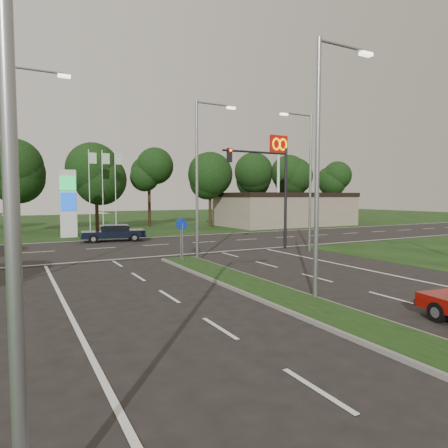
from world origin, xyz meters
name	(u,v)px	position (x,y,z in m)	size (l,w,h in m)	color
verge_far	(79,222)	(0.00, 55.00, 0.00)	(160.00, 50.00, 0.02)	black
cross_road	(143,246)	(0.00, 24.00, 0.00)	(160.00, 12.00, 0.02)	black
median_kerb	(339,318)	(0.00, 4.00, 0.06)	(2.00, 26.00, 0.12)	slate
commercial_building	(285,209)	(22.00, 36.00, 2.00)	(16.00, 9.00, 4.00)	gray
streetlight_median_near	(322,155)	(1.00, 6.00, 5.08)	(2.53, 0.22, 9.00)	gray
streetlight_median_far	(200,171)	(1.00, 16.00, 5.08)	(2.53, 0.22, 9.00)	gray
streetlight_left_near	(28,58)	(-8.30, 0.00, 5.08)	(2.53, 0.22, 9.00)	gray
streetlight_left_far	(15,162)	(-8.30, 14.00, 5.08)	(2.53, 0.22, 9.00)	gray
streetlight_right_far	(308,175)	(8.80, 16.00, 5.08)	(2.53, 0.22, 9.00)	gray
traffic_signal	(270,182)	(7.19, 18.00, 4.65)	(5.10, 0.42, 7.00)	black
median_signs	(181,231)	(0.00, 16.40, 1.71)	(1.16, 1.76, 2.38)	gray
gas_pylon	(71,202)	(-3.79, 33.05, 3.20)	(5.80, 1.26, 8.00)	silver
mcdonalds_sign	(279,157)	(18.00, 31.97, 7.99)	(2.20, 0.47, 10.40)	silver
treeline_far	(100,167)	(0.10, 39.93, 6.83)	(6.00, 6.00, 9.90)	black
navy_sedan	(114,233)	(-1.21, 28.00, 0.72)	(5.13, 2.68, 1.35)	black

